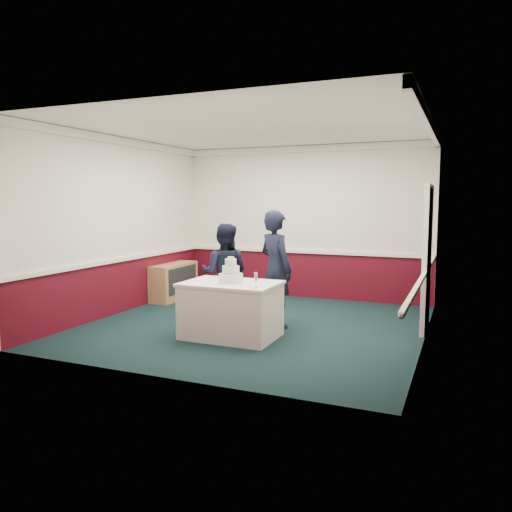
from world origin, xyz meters
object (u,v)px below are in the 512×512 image
at_px(cake_table, 231,309).
at_px(wedding_cake, 231,274).
at_px(person_man, 225,274).
at_px(cake_knife, 223,284).
at_px(person_woman, 276,269).
at_px(champagne_flute, 256,277).
at_px(sideboard, 174,281).

bearing_deg(cake_table, wedding_cake, 90.00).
bearing_deg(person_man, cake_table, 110.23).
height_order(cake_knife, person_woman, person_woman).
xyz_separation_m(wedding_cake, champagne_flute, (0.50, -0.28, 0.03)).
bearing_deg(sideboard, cake_knife, -45.71).
bearing_deg(champagne_flute, cake_knife, 171.42).
distance_m(sideboard, cake_table, 3.04).
xyz_separation_m(cake_table, cake_knife, (-0.03, -0.20, 0.39)).
height_order(wedding_cake, person_woman, person_woman).
distance_m(cake_table, champagne_flute, 0.78).
distance_m(wedding_cake, person_man, 0.85).
height_order(cake_table, person_woman, person_woman).
relative_size(cake_knife, person_man, 0.14).
relative_size(cake_knife, champagne_flute, 1.07).
bearing_deg(wedding_cake, cake_knife, -98.53).
relative_size(sideboard, champagne_flute, 5.85).
bearing_deg(person_woman, champagne_flute, 128.77).
relative_size(sideboard, cake_knife, 5.45).
xyz_separation_m(wedding_cake, person_man, (-0.45, 0.71, -0.11)).
bearing_deg(sideboard, wedding_cake, -42.67).
distance_m(champagne_flute, person_woman, 1.10).
height_order(cake_table, champagne_flute, champagne_flute).
height_order(sideboard, cake_knife, cake_knife).
distance_m(cake_knife, person_man, 1.00).
height_order(person_man, person_woman, person_woman).
distance_m(sideboard, wedding_cake, 3.09).
distance_m(sideboard, person_man, 2.28).
bearing_deg(wedding_cake, person_man, 122.46).
bearing_deg(person_man, champagne_flute, 121.65).
relative_size(sideboard, person_man, 0.76).
relative_size(wedding_cake, champagne_flute, 1.78).
xyz_separation_m(cake_knife, person_woman, (0.40, 1.01, 0.10)).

